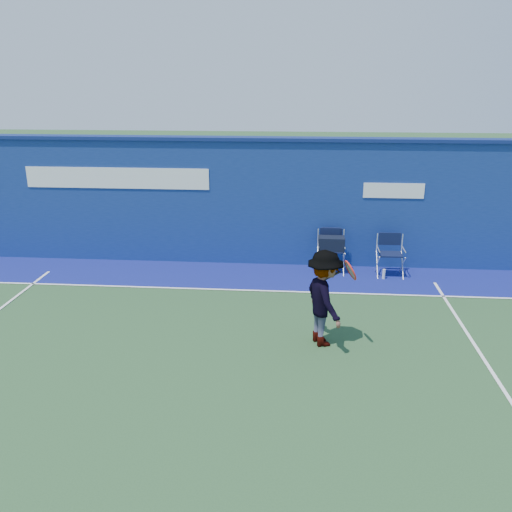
# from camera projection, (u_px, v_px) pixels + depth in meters

# --- Properties ---
(ground) EXTENTS (80.00, 80.00, 0.00)m
(ground) POSITION_uv_depth(u_px,v_px,m) (208.00, 364.00, 8.76)
(ground) COLOR #274926
(ground) RESTS_ON ground
(stadium_wall) EXTENTS (24.00, 0.50, 3.08)m
(stadium_wall) POSITION_uv_depth(u_px,v_px,m) (241.00, 201.00, 13.19)
(stadium_wall) COLOR navy
(stadium_wall) RESTS_ON ground
(out_of_bounds_strip) EXTENTS (24.00, 1.80, 0.01)m
(out_of_bounds_strip) POSITION_uv_depth(u_px,v_px,m) (237.00, 276.00, 12.64)
(out_of_bounds_strip) COLOR navy
(out_of_bounds_strip) RESTS_ON ground
(court_lines) EXTENTS (24.00, 12.00, 0.01)m
(court_lines) POSITION_uv_depth(u_px,v_px,m) (213.00, 346.00, 9.32)
(court_lines) COLOR white
(court_lines) RESTS_ON out_of_bounds_strip
(directors_chair_left) EXTENTS (0.61, 0.56, 1.02)m
(directors_chair_left) POSITION_uv_depth(u_px,v_px,m) (331.00, 255.00, 12.76)
(directors_chair_left) COLOR silver
(directors_chair_left) RESTS_ON ground
(directors_chair_right) EXTENTS (0.58, 0.52, 0.97)m
(directors_chair_right) POSITION_uv_depth(u_px,v_px,m) (390.00, 263.00, 12.58)
(directors_chair_right) COLOR silver
(directors_chair_right) RESTS_ON ground
(water_bottle) EXTENTS (0.07, 0.07, 0.24)m
(water_bottle) POSITION_uv_depth(u_px,v_px,m) (384.00, 274.00, 12.41)
(water_bottle) COLOR silver
(water_bottle) RESTS_ON ground
(tennis_player) EXTENTS (1.03, 1.24, 1.68)m
(tennis_player) POSITION_uv_depth(u_px,v_px,m) (324.00, 298.00, 9.18)
(tennis_player) COLOR #EA4738
(tennis_player) RESTS_ON ground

